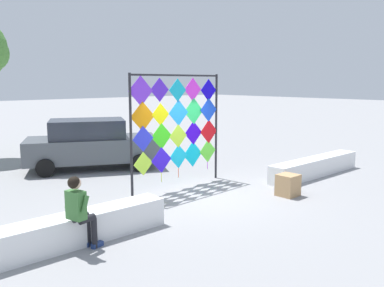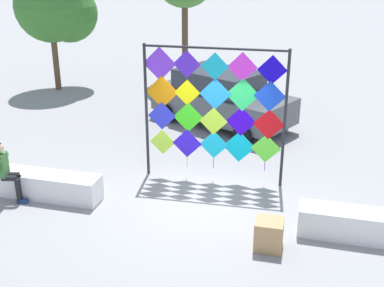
{
  "view_description": "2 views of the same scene",
  "coord_description": "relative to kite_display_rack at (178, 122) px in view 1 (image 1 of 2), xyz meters",
  "views": [
    {
      "loc": [
        -7.27,
        -7.48,
        3.08
      ],
      "look_at": [
        0.19,
        0.86,
        1.33
      ],
      "focal_mm": 37.34,
      "sensor_mm": 36.0,
      "label": 1
    },
    {
      "loc": [
        2.29,
        -9.45,
        5.34
      ],
      "look_at": [
        -0.34,
        0.59,
        1.18
      ],
      "focal_mm": 45.89,
      "sensor_mm": 36.0,
      "label": 2
    }
  ],
  "objects": [
    {
      "name": "plaza_ledge_right",
      "position": [
        4.34,
        -1.87,
        -1.64
      ],
      "size": [
        4.34,
        0.6,
        0.58
      ],
      "primitive_type": "cube",
      "color": "white",
      "rests_on": "ground"
    },
    {
      "name": "parked_car",
      "position": [
        -0.63,
        4.05,
        -1.04
      ],
      "size": [
        4.91,
        3.75,
        1.75
      ],
      "color": "#4C5156",
      "rests_on": "ground"
    },
    {
      "name": "kite_display_rack",
      "position": [
        0.0,
        0.0,
        0.0
      ],
      "size": [
        3.38,
        0.24,
        3.3
      ],
      "color": "#232328",
      "rests_on": "ground"
    },
    {
      "name": "seated_vendor",
      "position": [
        -4.19,
        -2.27,
        -1.1
      ],
      "size": [
        0.66,
        0.55,
        1.43
      ],
      "color": "black",
      "rests_on": "ground"
    },
    {
      "name": "ground",
      "position": [
        -0.02,
        -1.28,
        -1.93
      ],
      "size": [
        120.0,
        120.0,
        0.0
      ],
      "primitive_type": "plane",
      "color": "gray"
    },
    {
      "name": "cardboard_box_large",
      "position": [
        1.66,
        -2.66,
        -1.64
      ],
      "size": [
        0.53,
        0.51,
        0.59
      ],
      "primitive_type": "cube",
      "rotation": [
        0.0,
        0.0,
        0.01
      ],
      "color": "tan",
      "rests_on": "ground"
    },
    {
      "name": "plaza_ledge_left",
      "position": [
        -4.38,
        -1.87,
        -1.64
      ],
      "size": [
        4.34,
        0.6,
        0.58
      ],
      "primitive_type": "cube",
      "color": "white",
      "rests_on": "ground"
    }
  ]
}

